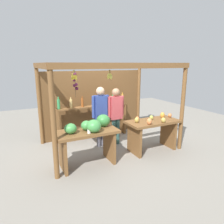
% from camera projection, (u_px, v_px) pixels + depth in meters
% --- Properties ---
extents(ground_plane, '(12.00, 12.00, 0.00)m').
position_uv_depth(ground_plane, '(109.00, 146.00, 5.55)').
color(ground_plane, gray).
rests_on(ground_plane, ground).
extents(market_stall, '(3.33, 2.09, 2.22)m').
position_uv_depth(market_stall, '(101.00, 97.00, 5.64)').
color(market_stall, brown).
rests_on(market_stall, ground).
extents(fruit_counter_left, '(1.35, 0.69, 1.08)m').
position_uv_depth(fruit_counter_left, '(89.00, 133.00, 4.37)').
color(fruit_counter_left, brown).
rests_on(fruit_counter_left, ground).
extents(fruit_counter_right, '(1.35, 0.64, 0.95)m').
position_uv_depth(fruit_counter_right, '(153.00, 128.00, 5.14)').
color(fruit_counter_right, brown).
rests_on(fruit_counter_right, ground).
extents(bottle_shelf_unit, '(2.13, 0.22, 1.34)m').
position_uv_depth(bottle_shelf_unit, '(93.00, 112.00, 5.94)').
color(bottle_shelf_unit, brown).
rests_on(bottle_shelf_unit, ground).
extents(vendor_man, '(0.48, 0.22, 1.62)m').
position_uv_depth(vendor_man, '(101.00, 111.00, 5.32)').
color(vendor_man, '#54535C').
rests_on(vendor_man, ground).
extents(vendor_woman, '(0.48, 0.21, 1.56)m').
position_uv_depth(vendor_woman, '(116.00, 112.00, 5.47)').
color(vendor_woman, '#315751').
rests_on(vendor_woman, ground).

